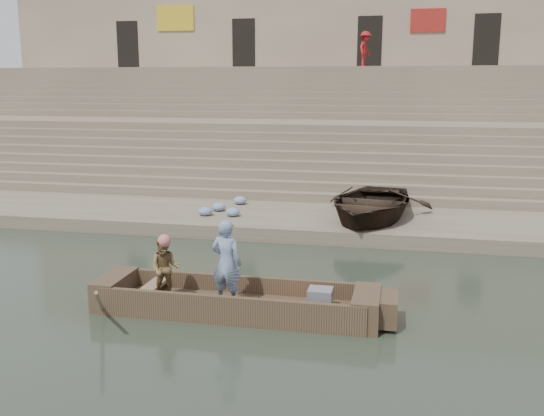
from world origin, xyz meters
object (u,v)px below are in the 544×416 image
(rowing_man, at_px, (165,268))
(television, at_px, (320,299))
(main_rowboat, at_px, (235,307))
(standing_man, at_px, (227,263))
(pedestrian, at_px, (365,49))
(beached_rowboat, at_px, (370,203))

(rowing_man, xyz_separation_m, television, (3.08, 0.07, -0.42))
(main_rowboat, height_order, standing_man, standing_man)
(main_rowboat, xyz_separation_m, television, (1.67, 0.00, 0.31))
(television, xyz_separation_m, pedestrian, (-0.56, 21.26, 5.66))
(standing_man, xyz_separation_m, television, (1.79, 0.15, -0.65))
(beached_rowboat, bearing_deg, television, -85.32)
(standing_man, height_order, beached_rowboat, standing_man)
(beached_rowboat, xyz_separation_m, pedestrian, (-1.13, 14.04, 5.19))
(pedestrian, bearing_deg, television, -162.11)
(beached_rowboat, height_order, pedestrian, pedestrian)
(pedestrian, bearing_deg, main_rowboat, -166.59)
(rowing_man, relative_size, television, 2.71)
(beached_rowboat, distance_m, pedestrian, 15.01)
(rowing_man, xyz_separation_m, beached_rowboat, (3.65, 7.30, 0.04))
(standing_man, bearing_deg, beached_rowboat, -98.85)
(main_rowboat, relative_size, rowing_man, 4.01)
(main_rowboat, relative_size, beached_rowboat, 1.07)
(standing_man, xyz_separation_m, beached_rowboat, (2.36, 7.37, -0.18))
(rowing_man, relative_size, pedestrian, 0.71)
(pedestrian, bearing_deg, beached_rowboat, -159.01)
(standing_man, distance_m, rowing_man, 1.31)
(rowing_man, distance_m, pedestrian, 22.11)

